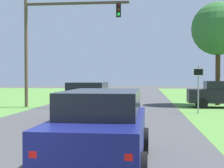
# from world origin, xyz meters

# --- Properties ---
(ground_plane) EXTENTS (120.00, 120.00, 0.00)m
(ground_plane) POSITION_xyz_m (0.00, 9.60, 0.00)
(ground_plane) COLOR #424244
(red_suv_near) EXTENTS (2.30, 4.83, 1.82)m
(red_suv_near) POSITION_xyz_m (1.67, 3.48, 0.97)
(red_suv_near) COLOR navy
(red_suv_near) RESTS_ON ground_plane
(pickup_truck_lead) EXTENTS (2.24, 5.49, 1.89)m
(pickup_truck_lead) POSITION_xyz_m (-0.03, 11.26, 0.99)
(pickup_truck_lead) COLOR #4C515B
(pickup_truck_lead) RESTS_ON ground_plane
(traffic_light) EXTENTS (7.41, 0.40, 7.84)m
(traffic_light) POSITION_xyz_m (-3.82, 18.12, 5.16)
(traffic_light) COLOR brown
(traffic_light) RESTS_ON ground_plane
(keep_moving_sign) EXTENTS (0.60, 0.09, 2.78)m
(keep_moving_sign) POSITION_xyz_m (5.76, 15.12, 1.77)
(keep_moving_sign) COLOR gray
(keep_moving_sign) RESTS_ON ground_plane
(oak_tree_right) EXTENTS (4.01, 4.01, 7.78)m
(oak_tree_right) POSITION_xyz_m (8.14, 21.17, 5.75)
(oak_tree_right) COLOR #4C351E
(oak_tree_right) RESTS_ON ground_plane
(crossing_suv_far) EXTENTS (4.69, 2.09, 1.86)m
(crossing_suv_far) POSITION_xyz_m (8.04, 19.06, 0.97)
(crossing_suv_far) COLOR black
(crossing_suv_far) RESTS_ON ground_plane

